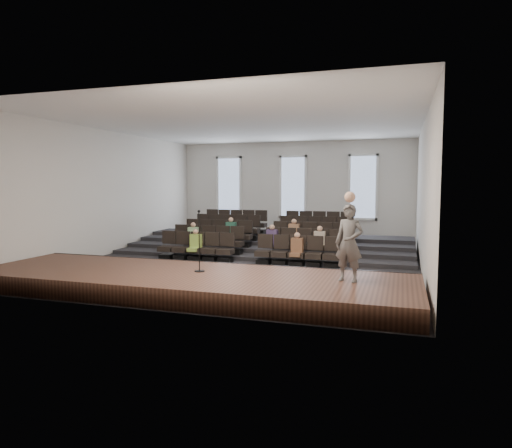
{
  "coord_description": "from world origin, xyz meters",
  "views": [
    {
      "loc": [
        5.34,
        -15.87,
        2.85
      ],
      "look_at": [
        0.09,
        0.5,
        1.34
      ],
      "focal_mm": 32.0,
      "sensor_mm": 36.0,
      "label": 1
    }
  ],
  "objects": [
    {
      "name": "seating_rows",
      "position": [
        -0.0,
        1.54,
        0.68
      ],
      "size": [
        6.8,
        4.7,
        1.67
      ],
      "color": "black",
      "rests_on": "ground"
    },
    {
      "name": "windows",
      "position": [
        0.0,
        6.95,
        2.7
      ],
      "size": [
        8.44,
        0.1,
        3.24
      ],
      "color": "white",
      "rests_on": "wall_back"
    },
    {
      "name": "audience",
      "position": [
        0.1,
        0.45,
        0.83
      ],
      "size": [
        5.45,
        2.64,
        1.1
      ],
      "color": "#96BB4A",
      "rests_on": "seating_rows"
    },
    {
      "name": "stage",
      "position": [
        0.0,
        -5.1,
        0.25
      ],
      "size": [
        11.8,
        3.6,
        0.5
      ],
      "primitive_type": "cube",
      "color": "#513123",
      "rests_on": "ground"
    },
    {
      "name": "mic_stand",
      "position": [
        0.18,
        -4.79,
        0.99
      ],
      "size": [
        0.28,
        0.28,
        1.66
      ],
      "color": "black",
      "rests_on": "stage"
    },
    {
      "name": "wall_left",
      "position": [
        -6.02,
        0.0,
        2.5
      ],
      "size": [
        0.04,
        14.0,
        5.0
      ],
      "primitive_type": "cube",
      "color": "silver",
      "rests_on": "ground"
    },
    {
      "name": "stage_lip",
      "position": [
        0.0,
        -3.33,
        0.25
      ],
      "size": [
        11.8,
        0.06,
        0.52
      ],
      "primitive_type": "cube",
      "color": "black",
      "rests_on": "ground"
    },
    {
      "name": "wall_front",
      "position": [
        0.0,
        -7.02,
        2.5
      ],
      "size": [
        12.0,
        0.04,
        5.0
      ],
      "primitive_type": "cube",
      "color": "silver",
      "rests_on": "ground"
    },
    {
      "name": "speaker",
      "position": [
        4.15,
        -4.85,
        1.44
      ],
      "size": [
        0.78,
        0.61,
        1.88
      ],
      "primitive_type": "imported",
      "rotation": [
        0.0,
        0.0,
        -0.25
      ],
      "color": "#53514F",
      "rests_on": "stage"
    },
    {
      "name": "ceiling",
      "position": [
        0.0,
        0.0,
        5.01
      ],
      "size": [
        12.0,
        14.0,
        0.02
      ],
      "primitive_type": "cube",
      "color": "white",
      "rests_on": "ground"
    },
    {
      "name": "wall_right",
      "position": [
        6.02,
        0.0,
        2.5
      ],
      "size": [
        0.04,
        14.0,
        5.0
      ],
      "primitive_type": "cube",
      "color": "silver",
      "rests_on": "ground"
    },
    {
      "name": "wall_back",
      "position": [
        0.0,
        7.02,
        2.5
      ],
      "size": [
        12.0,
        0.04,
        5.0
      ],
      "primitive_type": "cube",
      "color": "silver",
      "rests_on": "ground"
    },
    {
      "name": "ground",
      "position": [
        0.0,
        0.0,
        0.0
      ],
      "size": [
        14.0,
        14.0,
        0.0
      ],
      "primitive_type": "plane",
      "color": "black",
      "rests_on": "ground"
    },
    {
      "name": "risers",
      "position": [
        0.0,
        3.17,
        0.2
      ],
      "size": [
        11.8,
        4.8,
        0.6
      ],
      "color": "black",
      "rests_on": "ground"
    }
  ]
}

